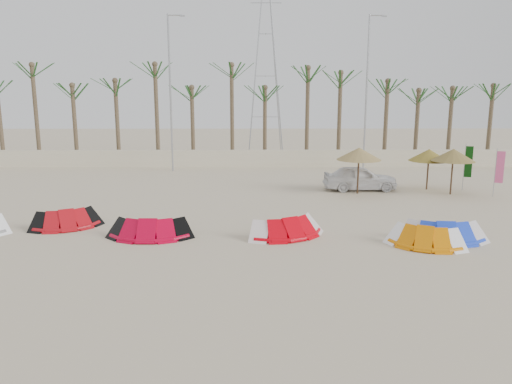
{
  "coord_description": "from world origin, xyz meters",
  "views": [
    {
      "loc": [
        -0.17,
        -16.22,
        5.9
      ],
      "look_at": [
        0.0,
        6.0,
        1.3
      ],
      "focal_mm": 35.0,
      "sensor_mm": 36.0,
      "label": 1
    }
  ],
  "objects_px": {
    "parasol_left": "(359,154)",
    "parasol_mid": "(453,155)",
    "kite_red_mid": "(151,226)",
    "parasol_right": "(429,155)",
    "kite_orange": "(423,234)",
    "kite_blue": "(441,229)",
    "kite_red_left": "(69,217)",
    "car": "(360,178)",
    "kite_red_right": "(287,225)"
  },
  "relations": [
    {
      "from": "kite_red_right",
      "to": "car",
      "type": "xyz_separation_m",
      "value": [
        4.98,
        9.28,
        0.31
      ]
    },
    {
      "from": "kite_orange",
      "to": "parasol_right",
      "type": "bearing_deg",
      "value": 70.17
    },
    {
      "from": "kite_red_mid",
      "to": "parasol_mid",
      "type": "distance_m",
      "value": 17.57
    },
    {
      "from": "kite_red_left",
      "to": "parasol_mid",
      "type": "relative_size",
      "value": 1.3
    },
    {
      "from": "kite_red_left",
      "to": "kite_red_mid",
      "type": "distance_m",
      "value": 4.14
    },
    {
      "from": "parasol_left",
      "to": "parasol_right",
      "type": "xyz_separation_m",
      "value": [
        4.4,
        1.18,
        -0.23
      ]
    },
    {
      "from": "kite_blue",
      "to": "parasol_right",
      "type": "bearing_deg",
      "value": 73.93
    },
    {
      "from": "parasol_right",
      "to": "kite_blue",
      "type": "bearing_deg",
      "value": -106.07
    },
    {
      "from": "parasol_left",
      "to": "car",
      "type": "distance_m",
      "value": 1.92
    },
    {
      "from": "parasol_mid",
      "to": "kite_red_left",
      "type": "bearing_deg",
      "value": -161.02
    },
    {
      "from": "kite_orange",
      "to": "kite_blue",
      "type": "xyz_separation_m",
      "value": [
        1.0,
        0.74,
        0.0
      ]
    },
    {
      "from": "kite_red_left",
      "to": "kite_red_right",
      "type": "xyz_separation_m",
      "value": [
        9.43,
        -1.35,
        0.0
      ]
    },
    {
      "from": "kite_red_mid",
      "to": "parasol_right",
      "type": "bearing_deg",
      "value": 33.16
    },
    {
      "from": "kite_red_mid",
      "to": "kite_orange",
      "type": "distance_m",
      "value": 10.77
    },
    {
      "from": "kite_red_left",
      "to": "car",
      "type": "bearing_deg",
      "value": 28.82
    },
    {
      "from": "parasol_mid",
      "to": "parasol_right",
      "type": "distance_m",
      "value": 1.67
    },
    {
      "from": "parasol_mid",
      "to": "car",
      "type": "distance_m",
      "value": 5.31
    },
    {
      "from": "kite_orange",
      "to": "parasol_right",
      "type": "height_order",
      "value": "parasol_right"
    },
    {
      "from": "kite_red_right",
      "to": "kite_orange",
      "type": "distance_m",
      "value": 5.32
    },
    {
      "from": "kite_red_right",
      "to": "kite_blue",
      "type": "bearing_deg",
      "value": -6.16
    },
    {
      "from": "kite_orange",
      "to": "parasol_left",
      "type": "height_order",
      "value": "parasol_left"
    },
    {
      "from": "car",
      "to": "kite_orange",
      "type": "bearing_deg",
      "value": 179.08
    },
    {
      "from": "kite_red_left",
      "to": "parasol_mid",
      "type": "bearing_deg",
      "value": 18.98
    },
    {
      "from": "kite_red_left",
      "to": "parasol_mid",
      "type": "xyz_separation_m",
      "value": [
        19.34,
        6.65,
        1.84
      ]
    },
    {
      "from": "kite_orange",
      "to": "parasol_right",
      "type": "xyz_separation_m",
      "value": [
        3.9,
        10.81,
        1.65
      ]
    },
    {
      "from": "kite_red_right",
      "to": "kite_blue",
      "type": "xyz_separation_m",
      "value": [
        6.13,
        -0.66,
        -0.0
      ]
    },
    {
      "from": "parasol_right",
      "to": "kite_red_mid",
      "type": "bearing_deg",
      "value": -146.84
    },
    {
      "from": "kite_red_right",
      "to": "parasol_mid",
      "type": "distance_m",
      "value": 12.86
    },
    {
      "from": "kite_red_right",
      "to": "parasol_right",
      "type": "bearing_deg",
      "value": 46.19
    },
    {
      "from": "parasol_mid",
      "to": "parasol_right",
      "type": "height_order",
      "value": "parasol_mid"
    },
    {
      "from": "parasol_left",
      "to": "parasol_right",
      "type": "height_order",
      "value": "parasol_left"
    },
    {
      "from": "parasol_left",
      "to": "kite_orange",
      "type": "bearing_deg",
      "value": -87.02
    },
    {
      "from": "parasol_left",
      "to": "parasol_mid",
      "type": "height_order",
      "value": "parasol_left"
    },
    {
      "from": "kite_blue",
      "to": "parasol_left",
      "type": "relative_size",
      "value": 1.28
    },
    {
      "from": "kite_orange",
      "to": "parasol_right",
      "type": "distance_m",
      "value": 11.61
    },
    {
      "from": "kite_red_mid",
      "to": "parasol_mid",
      "type": "height_order",
      "value": "parasol_mid"
    },
    {
      "from": "kite_red_right",
      "to": "parasol_left",
      "type": "bearing_deg",
      "value": 60.66
    },
    {
      "from": "kite_blue",
      "to": "parasol_mid",
      "type": "height_order",
      "value": "parasol_mid"
    },
    {
      "from": "kite_red_left",
      "to": "kite_orange",
      "type": "distance_m",
      "value": 14.82
    },
    {
      "from": "kite_red_mid",
      "to": "parasol_left",
      "type": "xyz_separation_m",
      "value": [
        10.19,
        8.36,
        1.88
      ]
    },
    {
      "from": "kite_red_left",
      "to": "parasol_right",
      "type": "height_order",
      "value": "parasol_right"
    },
    {
      "from": "kite_red_mid",
      "to": "parasol_mid",
      "type": "bearing_deg",
      "value": 27.7
    },
    {
      "from": "kite_red_right",
      "to": "kite_orange",
      "type": "xyz_separation_m",
      "value": [
        5.13,
        -1.4,
        -0.0
      ]
    },
    {
      "from": "kite_red_mid",
      "to": "kite_orange",
      "type": "bearing_deg",
      "value": -6.83
    },
    {
      "from": "kite_orange",
      "to": "parasol_right",
      "type": "relative_size",
      "value": 1.36
    },
    {
      "from": "kite_red_left",
      "to": "parasol_right",
      "type": "bearing_deg",
      "value": 23.59
    },
    {
      "from": "kite_red_left",
      "to": "parasol_left",
      "type": "distance_m",
      "value": 15.77
    },
    {
      "from": "kite_red_right",
      "to": "kite_orange",
      "type": "bearing_deg",
      "value": -15.3
    },
    {
      "from": "kite_red_left",
      "to": "car",
      "type": "height_order",
      "value": "car"
    },
    {
      "from": "car",
      "to": "parasol_left",
      "type": "bearing_deg",
      "value": 159.75
    }
  ]
}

